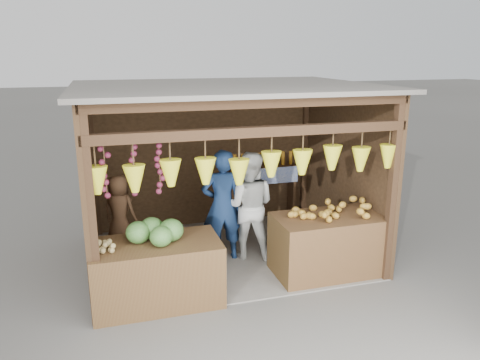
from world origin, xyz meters
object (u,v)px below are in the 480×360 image
counter_left (157,273)px  vendor_seated (120,211)px  man_standing (222,206)px  counter_right (330,245)px  woman_standing (249,205)px

counter_left → vendor_seated: 1.44m
man_standing → counter_right: bearing=150.2°
counter_left → woman_standing: size_ratio=0.95×
counter_left → counter_right: bearing=3.1°
counter_right → man_standing: (-1.36, 0.89, 0.43)m
counter_left → man_standing: size_ratio=0.92×
man_standing → vendor_seated: bearing=-8.4°
woman_standing → man_standing: bearing=21.9°
counter_right → vendor_seated: size_ratio=1.47×
man_standing → vendor_seated: man_standing is taller
counter_left → counter_right: (2.49, 0.13, 0.03)m
man_standing → vendor_seated: size_ratio=1.58×
woman_standing → vendor_seated: woman_standing is taller
counter_left → woman_standing: (1.54, 1.00, 0.43)m
counter_right → counter_left: bearing=-176.9°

